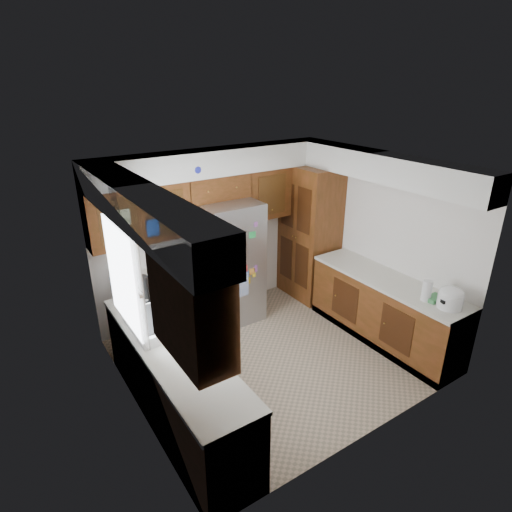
{
  "coord_description": "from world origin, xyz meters",
  "views": [
    {
      "loc": [
        -2.77,
        -3.75,
        3.41
      ],
      "look_at": [
        -0.06,
        0.35,
        1.32
      ],
      "focal_mm": 30.0,
      "sensor_mm": 36.0,
      "label": 1
    }
  ],
  "objects_px": {
    "fridge": "(227,263)",
    "paper_towel": "(427,291)",
    "pantry": "(309,233)",
    "rice_cooker": "(451,297)"
  },
  "relations": [
    {
      "from": "pantry",
      "to": "paper_towel",
      "type": "relative_size",
      "value": 8.38
    },
    {
      "from": "pantry",
      "to": "paper_towel",
      "type": "distance_m",
      "value": 2.26
    },
    {
      "from": "fridge",
      "to": "rice_cooker",
      "type": "height_order",
      "value": "fridge"
    },
    {
      "from": "rice_cooker",
      "to": "paper_towel",
      "type": "distance_m",
      "value": 0.27
    },
    {
      "from": "paper_towel",
      "to": "rice_cooker",
      "type": "bearing_deg",
      "value": -71.93
    },
    {
      "from": "fridge",
      "to": "paper_towel",
      "type": "bearing_deg",
      "value": -58.52
    },
    {
      "from": "pantry",
      "to": "fridge",
      "type": "height_order",
      "value": "pantry"
    },
    {
      "from": "rice_cooker",
      "to": "paper_towel",
      "type": "relative_size",
      "value": 1.15
    },
    {
      "from": "fridge",
      "to": "rice_cooker",
      "type": "xyz_separation_m",
      "value": [
        1.5,
        -2.57,
        0.15
      ]
    },
    {
      "from": "pantry",
      "to": "fridge",
      "type": "relative_size",
      "value": 1.19
    }
  ]
}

